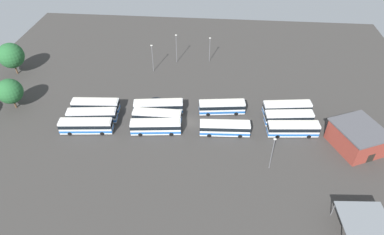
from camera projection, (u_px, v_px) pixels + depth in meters
The scene contains 22 objects.
ground_plane at pixel (190, 122), 83.27m from camera, with size 127.64×127.64×0.00m, color #383533.
bus_row0_slot0 at pixel (86, 126), 79.37m from camera, with size 12.45×3.78×3.49m.
bus_row0_slot1 at pixel (92, 115), 82.39m from camera, with size 12.06×3.98×3.49m.
bus_row0_slot2 at pixel (96, 105), 85.53m from camera, with size 11.85×3.39×3.49m.
bus_row1_slot0 at pixel (156, 127), 79.15m from camera, with size 11.93×3.85×3.49m.
bus_row1_slot1 at pixel (157, 117), 82.07m from camera, with size 11.74×2.71×3.49m.
bus_row1_slot2 at pixel (159, 107), 85.18m from camera, with size 12.49×4.20×3.49m.
bus_row2_slot0 at pixel (225, 128), 78.76m from camera, with size 11.74×3.21×3.49m.
bus_row2_slot2 at pixel (222, 107), 85.06m from camera, with size 11.68×4.04×3.49m.
bus_row3_slot0 at pixel (293, 129), 78.56m from camera, with size 11.93×3.64×3.49m.
bus_row3_slot1 at pixel (289, 118), 81.72m from camera, with size 11.66×3.88×3.49m.
bus_row3_slot2 at pixel (287, 108), 84.75m from camera, with size 12.06×4.09×3.49m.
depot_building at pixel (357, 137), 74.84m from camera, with size 12.80×13.43×5.54m.
maintenance_shelter at pixel (364, 218), 57.87m from camera, with size 8.68×7.23×3.73m.
lamp_post_by_building at pixel (176, 48), 103.00m from camera, with size 0.56×0.28×9.20m.
lamp_post_near_entrance at pixel (272, 152), 68.65m from camera, with size 0.56×0.28×8.37m.
lamp_post_far_corner at pixel (210, 49), 103.74m from camera, with size 0.56×0.28×8.02m.
lamp_post_mid_lot at pixel (152, 57), 99.04m from camera, with size 0.56×0.28×8.57m.
tree_northwest at pixel (11, 56), 97.13m from camera, with size 7.23×7.23×9.60m.
tree_south_edge at pixel (10, 91), 84.72m from camera, with size 6.33×6.33×8.26m.
puddle_centre_drain at pixel (171, 108), 87.76m from camera, with size 2.06×2.06×0.01m, color black.
puddle_back_corner at pixel (156, 101), 90.06m from camera, with size 3.81×3.81×0.01m, color black.
Camera 1 is at (6.09, -63.68, 53.32)m, focal length 31.76 mm.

